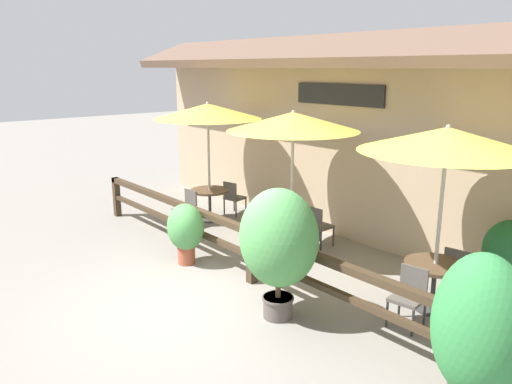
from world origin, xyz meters
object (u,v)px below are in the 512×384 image
object	(u,v)px
chair_near_wallside	(233,196)
chair_far_streetside	(409,294)
dining_table_near	(210,196)
patio_umbrella_middle	(293,122)
chair_far_wallside	(459,270)
dining_table_far	(435,273)
potted_plant_tall_tropical	(186,229)
potted_plant_broad_leaf	(512,254)
chair_near_streetside	(187,207)
potted_plant_entrance_palm	(279,240)
chair_middle_streetside	(265,239)
dining_table_middle	(291,224)
chair_middle_wallside	(318,225)
patio_umbrella_near	(208,111)
potted_plant_corner_fern	(479,331)
patio_umbrella_far	(447,140)

from	to	relation	value
chair_near_wallside	chair_far_streetside	world-z (taller)	same
dining_table_near	patio_umbrella_middle	xyz separation A→B (m)	(2.83, -0.07, 1.97)
chair_near_wallside	chair_far_wallside	size ratio (longest dim) A/B	1.00
dining_table_far	potted_plant_tall_tropical	bearing A→B (deg)	-155.34
dining_table_far	potted_plant_broad_leaf	xyz separation A→B (m)	(0.63, 1.08, 0.21)
chair_near_wallside	chair_far_wallside	xyz separation A→B (m)	(5.90, -0.13, 0.00)
chair_near_streetside	chair_far_streetside	world-z (taller)	same
potted_plant_tall_tropical	potted_plant_entrance_palm	bearing A→B (deg)	-2.17
chair_near_wallside	patio_umbrella_middle	world-z (taller)	patio_umbrella_middle
chair_near_streetside	chair_middle_streetside	world-z (taller)	same
potted_plant_tall_tropical	dining_table_middle	bearing A→B (deg)	64.20
chair_middle_wallside	chair_middle_streetside	bearing A→B (deg)	86.81
patio_umbrella_near	potted_plant_tall_tropical	size ratio (longest dim) A/B	2.43
patio_umbrella_middle	chair_middle_streetside	distance (m)	2.22
chair_near_streetside	chair_far_wallside	world-z (taller)	same
patio_umbrella_near	potted_plant_entrance_palm	bearing A→B (deg)	-23.84
dining_table_near	potted_plant_entrance_palm	xyz separation A→B (m)	(4.54, -2.00, 0.58)
patio_umbrella_near	chair_far_streetside	distance (m)	6.30
chair_far_streetside	potted_plant_entrance_palm	distance (m)	1.97
patio_umbrella_middle	chair_near_streetside	bearing A→B (deg)	-167.41
dining_table_middle	chair_middle_streetside	bearing A→B (deg)	-88.69
chair_middle_streetside	potted_plant_corner_fern	size ratio (longest dim) A/B	0.47
patio_umbrella_near	patio_umbrella_far	bearing A→B (deg)	-0.96
patio_umbrella_near	chair_near_wallside	world-z (taller)	patio_umbrella_near
patio_umbrella_middle	potted_plant_corner_fern	distance (m)	5.17
chair_middle_wallside	potted_plant_corner_fern	xyz separation A→B (m)	(4.49, -2.52, 0.50)
dining_table_far	potted_plant_entrance_palm	xyz separation A→B (m)	(-1.34, -1.91, 0.58)
chair_far_wallside	potted_plant_entrance_palm	world-z (taller)	potted_plant_entrance_palm
chair_near_streetside	patio_umbrella_far	xyz separation A→B (m)	(5.81, 0.59, 2.10)
patio_umbrella_middle	chair_middle_wallside	bearing A→B (deg)	83.87
chair_near_streetside	potted_plant_broad_leaf	xyz separation A→B (m)	(6.44, 1.67, 0.34)
chair_near_streetside	chair_middle_streetside	bearing A→B (deg)	-7.10
potted_plant_tall_tropical	chair_near_streetside	bearing A→B (deg)	146.94
chair_near_streetside	potted_plant_tall_tropical	distance (m)	2.24
patio_umbrella_middle	potted_plant_tall_tropical	size ratio (longest dim) A/B	2.43
dining_table_middle	potted_plant_entrance_palm	size ratio (longest dim) A/B	0.47
chair_middle_streetside	chair_far_streetside	size ratio (longest dim) A/B	1.00
dining_table_middle	chair_far_wallside	bearing A→B (deg)	11.68
patio_umbrella_middle	potted_plant_corner_fern	bearing A→B (deg)	-21.82
dining_table_near	chair_near_streetside	bearing A→B (deg)	-84.11
chair_far_streetside	chair_far_wallside	xyz separation A→B (m)	(0.02, 1.32, 0.00)
dining_table_near	chair_middle_streetside	xyz separation A→B (m)	(2.84, -0.77, -0.13)
chair_middle_wallside	potted_plant_broad_leaf	xyz separation A→B (m)	(3.61, 0.36, 0.34)
dining_table_near	potted_plant_entrance_palm	distance (m)	4.99
chair_middle_wallside	potted_plant_tall_tropical	size ratio (longest dim) A/B	0.73
chair_near_wallside	chair_middle_wallside	bearing A→B (deg)	166.64
chair_middle_streetside	potted_plant_broad_leaf	size ratio (longest dim) A/B	0.63
chair_middle_streetside	dining_table_far	xyz separation A→B (m)	(3.03, 0.67, 0.13)
patio_umbrella_far	dining_table_middle	bearing A→B (deg)	179.54
patio_umbrella_middle	chair_middle_wallside	distance (m)	2.22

